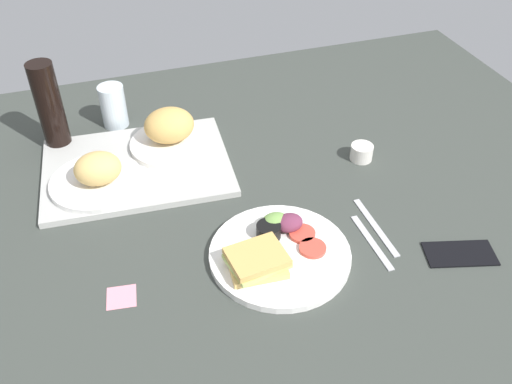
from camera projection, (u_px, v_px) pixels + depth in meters
The scene contains 12 objects.
ground_plane at pixel (252, 221), 125.08cm from camera, with size 190.00×150.00×3.00cm, color #383D38.
serving_tray at pixel (137, 167), 136.74cm from camera, with size 45.00×33.00×1.60cm, color #B2B2AD.
bread_plate_near at pixel (97, 175), 128.07cm from camera, with size 21.65×21.65×8.71cm.
bread_plate_far at pixel (170, 132), 140.22cm from camera, with size 21.43×21.43×10.00cm.
plate_with_salad at pixel (276, 251), 113.34cm from camera, with size 29.12×29.12×5.40cm.
drinking_glass at pixel (113, 106), 149.32cm from camera, with size 6.84×6.84×11.66cm, color silver.
soda_bottle at pixel (50, 107), 137.42cm from camera, with size 6.40×6.40×23.57cm, color black.
espresso_cup at pixel (362, 152), 139.44cm from camera, with size 5.60×5.60×4.00cm, color silver.
fork at pixel (372, 242), 117.43cm from camera, with size 17.00×1.40×0.50cm, color #B7B7BC.
knife at pixel (376, 226), 121.08cm from camera, with size 19.00×1.40×0.50cm, color #B7B7BC.
cell_phone at pixel (460, 253), 114.66cm from camera, with size 14.40×7.20×0.80cm, color black.
sticky_note at pixel (121, 297), 106.17cm from camera, with size 5.60×5.60×0.12cm, color pink.
Camera 1 is at (-27.76, -87.93, 83.27)cm, focal length 38.98 mm.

